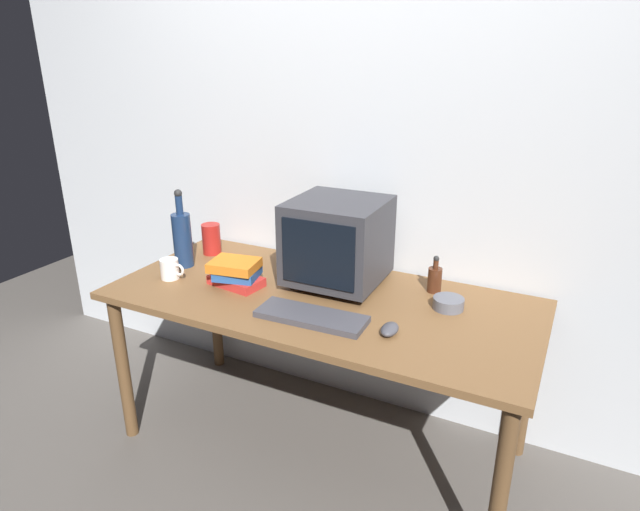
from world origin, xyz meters
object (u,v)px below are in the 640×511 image
at_px(crt_monitor, 338,241).
at_px(keyboard, 311,317).
at_px(book_stack, 236,273).
at_px(bottle_short, 435,279).
at_px(metal_canister, 211,239).
at_px(computer_mouse, 390,329).
at_px(cd_spindle, 448,303).
at_px(mug, 170,269).
at_px(bottle_tall, 182,238).

distance_m(crt_monitor, keyboard, 0.39).
bearing_deg(book_stack, bottle_short, 22.44).
xyz_separation_m(book_stack, metal_canister, (-0.33, 0.27, 0.02)).
distance_m(computer_mouse, cd_spindle, 0.32).
relative_size(cd_spindle, metal_canister, 0.80).
bearing_deg(mug, cd_spindle, 12.27).
xyz_separation_m(keyboard, bottle_tall, (-0.78, 0.21, 0.13)).
xyz_separation_m(crt_monitor, mug, (-0.68, -0.28, -0.15)).
xyz_separation_m(bottle_short, metal_canister, (-1.11, -0.05, 0.02)).
xyz_separation_m(cd_spindle, metal_canister, (-1.20, 0.08, 0.05)).
height_order(computer_mouse, bottle_short, bottle_short).
height_order(computer_mouse, book_stack, book_stack).
xyz_separation_m(bottle_tall, bottle_short, (1.12, 0.24, -0.08)).
relative_size(mug, metal_canister, 0.80).
height_order(keyboard, cd_spindle, cd_spindle).
distance_m(bottle_tall, metal_canister, 0.20).
relative_size(bottle_short, metal_canister, 1.06).
bearing_deg(crt_monitor, bottle_short, 15.12).
relative_size(crt_monitor, book_stack, 1.62).
relative_size(bottle_tall, book_stack, 1.50).
height_order(crt_monitor, book_stack, crt_monitor).
bearing_deg(computer_mouse, crt_monitor, 136.39).
relative_size(keyboard, mug, 3.50).
bearing_deg(computer_mouse, mug, 176.13).
bearing_deg(mug, crt_monitor, 22.26).
distance_m(keyboard, metal_canister, 0.87).
height_order(crt_monitor, metal_canister, crt_monitor).
height_order(computer_mouse, mug, mug).
height_order(bottle_tall, mug, bottle_tall).
distance_m(keyboard, computer_mouse, 0.30).
height_order(bottle_short, mug, bottle_short).
height_order(crt_monitor, mug, crt_monitor).
bearing_deg(cd_spindle, bottle_tall, -174.93).
relative_size(keyboard, metal_canister, 2.80).
bearing_deg(cd_spindle, bottle_short, 125.41).
height_order(keyboard, mug, mug).
relative_size(crt_monitor, bottle_tall, 1.08).
distance_m(computer_mouse, book_stack, 0.74).
height_order(crt_monitor, bottle_short, crt_monitor).
bearing_deg(cd_spindle, book_stack, -167.75).
relative_size(keyboard, bottle_short, 2.63).
bearing_deg(mug, metal_canister, 95.01).
relative_size(book_stack, mug, 2.03).
height_order(keyboard, metal_canister, metal_canister).
bearing_deg(keyboard, bottle_tall, 162.46).
relative_size(bottle_tall, cd_spindle, 3.04).
relative_size(bottle_short, book_stack, 0.65).
height_order(mug, metal_canister, metal_canister).
bearing_deg(crt_monitor, book_stack, -150.61).
height_order(bottle_tall, metal_canister, bottle_tall).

